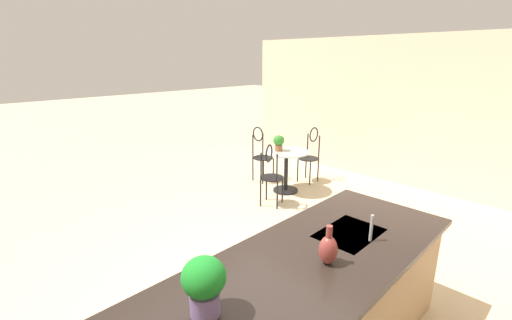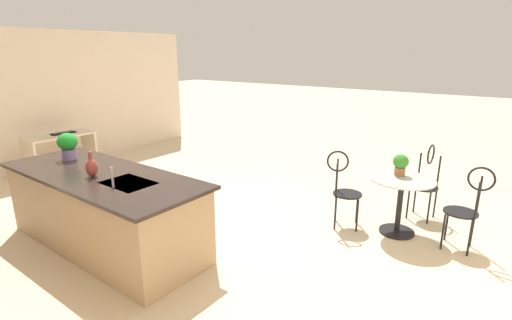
{
  "view_description": "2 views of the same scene",
  "coord_description": "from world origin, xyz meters",
  "views": [
    {
      "loc": [
        2.1,
        2.09,
        2.29
      ],
      "look_at": [
        -0.75,
        -0.72,
        1.11
      ],
      "focal_mm": 24.22,
      "sensor_mm": 36.0,
      "label": 1
    },
    {
      "loc": [
        -3.65,
        3.1,
        2.27
      ],
      "look_at": [
        -0.85,
        -0.63,
        0.94
      ],
      "focal_mm": 26.7,
      "sensor_mm": 36.0,
      "label": 2
    }
  ],
  "objects": [
    {
      "name": "chair_by_island",
      "position": [
        -1.74,
        -1.36,
        0.57
      ],
      "size": [
        0.52,
        0.5,
        1.04
      ],
      "color": "black",
      "rests_on": "ground"
    },
    {
      "name": "potted_plant_on_table",
      "position": [
        -2.33,
        -1.72,
        0.9
      ],
      "size": [
        0.2,
        0.2,
        0.28
      ],
      "color": "#9E603D",
      "rests_on": "bistro_table"
    },
    {
      "name": "chair_toward_desk",
      "position": [
        -3.15,
        -1.63,
        0.57
      ],
      "size": [
        0.49,
        0.4,
        1.04
      ],
      "color": "black",
      "rests_on": "ground"
    },
    {
      "name": "wall_right",
      "position": [
        4.26,
        0.0,
        1.35
      ],
      "size": [
        0.12,
        7.8,
        2.7
      ],
      "primitive_type": "cube",
      "color": "beige",
      "rests_on": "ground"
    },
    {
      "name": "keyboard",
      "position": [
        3.67,
        -0.42,
        0.75
      ],
      "size": [
        0.16,
        0.44,
        0.03
      ],
      "color": "black",
      "rests_on": "writing_desk"
    },
    {
      "name": "writing_desk",
      "position": [
        3.65,
        -0.32,
        0.51
      ],
      "size": [
        0.6,
        1.2,
        0.74
      ],
      "color": "beige",
      "rests_on": "ground"
    },
    {
      "name": "kitchen_island",
      "position": [
        0.3,
        0.85,
        0.46
      ],
      "size": [
        2.8,
        1.06,
        0.92
      ],
      "color": "tan",
      "rests_on": "ground"
    },
    {
      "name": "ground_plane",
      "position": [
        0.0,
        0.0,
        0.0
      ],
      "size": [
        40.0,
        40.0,
        0.0
      ],
      "primitive_type": "plane",
      "color": "beige"
    },
    {
      "name": "sink_faucet",
      "position": [
        -0.25,
        1.03,
        1.03
      ],
      "size": [
        0.02,
        0.02,
        0.22
      ],
      "primitive_type": "cylinder",
      "color": "#B2B5BA",
      "rests_on": "kitchen_island"
    },
    {
      "name": "bistro_table",
      "position": [
        -2.41,
        -1.6,
        0.45
      ],
      "size": [
        0.8,
        0.8,
        0.74
      ],
      "color": "black",
      "rests_on": "ground"
    },
    {
      "name": "chair_near_window",
      "position": [
        -2.53,
        -2.33,
        0.57
      ],
      "size": [
        0.4,
        0.49,
        1.04
      ],
      "color": "black",
      "rests_on": "ground"
    },
    {
      "name": "vase_on_counter",
      "position": [
        0.25,
        0.97,
        1.03
      ],
      "size": [
        0.13,
        0.13,
        0.29
      ],
      "color": "#993D38",
      "rests_on": "kitchen_island"
    },
    {
      "name": "potted_plant_counter_far",
      "position": [
        1.15,
        0.75,
        1.12
      ],
      "size": [
        0.25,
        0.25,
        0.35
      ],
      "color": "#7A669E",
      "rests_on": "kitchen_island"
    }
  ]
}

